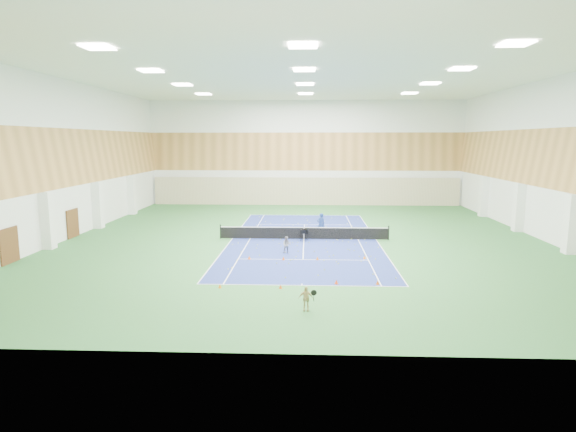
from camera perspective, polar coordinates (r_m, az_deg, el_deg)
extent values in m
plane|color=#2C6730|center=(36.73, 1.89, -2.76)|extent=(40.00, 40.00, 0.00)
cube|color=navy|center=(36.73, 1.89, -2.76)|extent=(10.97, 23.77, 0.01)
cube|color=#C6B793|center=(56.02, 2.08, 2.94)|extent=(35.40, 0.16, 3.20)
cube|color=#593319|center=(33.97, -30.13, -3.06)|extent=(0.08, 1.80, 2.20)
cube|color=#593319|center=(40.81, -24.15, -0.80)|extent=(0.08, 1.80, 2.20)
imported|color=navy|center=(38.17, 3.92, -0.98)|extent=(0.75, 0.60, 1.78)
imported|color=gray|center=(32.09, -0.15, -3.43)|extent=(0.56, 0.44, 1.15)
imported|color=tan|center=(21.51, 2.13, -9.75)|extent=(0.65, 0.27, 1.12)
cone|color=#FE590D|center=(30.66, -4.62, -4.93)|extent=(0.21, 0.21, 0.23)
cone|color=#DF4B0B|center=(30.37, -0.54, -5.03)|extent=(0.22, 0.22, 0.24)
cone|color=orange|center=(30.45, 3.50, -5.02)|extent=(0.21, 0.21, 0.23)
cone|color=orange|center=(31.04, 9.06, -4.86)|extent=(0.19, 0.19, 0.21)
cone|color=orange|center=(25.03, -8.08, -8.21)|extent=(0.19, 0.19, 0.20)
cone|color=#ED4D0C|center=(24.71, -0.88, -8.35)|extent=(0.18, 0.18, 0.20)
cone|color=#EA3D0C|center=(25.54, 5.76, -7.78)|extent=(0.22, 0.22, 0.24)
cone|color=#D7530B|center=(25.77, 10.58, -7.75)|extent=(0.20, 0.20, 0.22)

